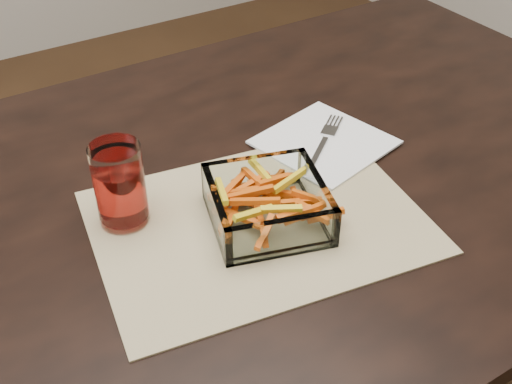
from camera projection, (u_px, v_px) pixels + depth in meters
dining_table at (220, 234)px, 1.01m from camera, size 1.60×0.90×0.75m
placemat at (258, 222)px, 0.90m from camera, size 0.50×0.40×0.00m
glass_bowl at (268, 207)px, 0.88m from camera, size 0.19×0.19×0.06m
tumbler at (120, 188)px, 0.86m from camera, size 0.07×0.07×0.12m
napkin at (324, 142)px, 1.05m from camera, size 0.22×0.22×0.00m
fork at (324, 141)px, 1.05m from camera, size 0.15×0.12×0.00m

